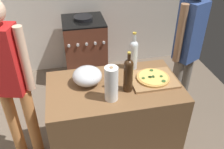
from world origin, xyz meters
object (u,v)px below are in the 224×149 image
object	(u,v)px
pizza	(153,78)
wine_bottle_amber	(128,74)
wine_bottle_green	(133,53)
person_in_red	(187,47)
stove	(85,50)
person_in_stripes	(10,78)
paper_towel_roll	(111,84)
mixing_bowl	(87,76)

from	to	relation	value
pizza	wine_bottle_amber	distance (m)	0.30
wine_bottle_green	person_in_red	size ratio (longest dim) A/B	0.22
wine_bottle_green	stove	world-z (taller)	wine_bottle_green
wine_bottle_green	stove	bearing A→B (deg)	104.53
wine_bottle_green	wine_bottle_amber	world-z (taller)	wine_bottle_green
stove	person_in_red	world-z (taller)	person_in_red
wine_bottle_amber	person_in_red	bearing A→B (deg)	33.06
person_in_stripes	paper_towel_roll	bearing A→B (deg)	-26.06
mixing_bowl	paper_towel_roll	size ratio (longest dim) A/B	0.85
wine_bottle_green	paper_towel_roll	bearing A→B (deg)	-125.70
mixing_bowl	wine_bottle_green	bearing A→B (deg)	19.80
mixing_bowl	stove	distance (m)	1.55
pizza	person_in_red	xyz separation A→B (m)	(0.53, 0.42, 0.03)
mixing_bowl	wine_bottle_green	distance (m)	0.49
paper_towel_roll	person_in_red	distance (m)	1.11
pizza	person_in_stripes	world-z (taller)	person_in_stripes
paper_towel_roll	pizza	bearing A→B (deg)	22.69
pizza	paper_towel_roll	bearing A→B (deg)	-157.31
pizza	mixing_bowl	xyz separation A→B (m)	(-0.57, 0.07, 0.05)
stove	person_in_stripes	size ratio (longest dim) A/B	0.59
wine_bottle_green	wine_bottle_amber	bearing A→B (deg)	-112.87
mixing_bowl	wine_bottle_amber	world-z (taller)	wine_bottle_amber
paper_towel_roll	stove	size ratio (longest dim) A/B	0.31
pizza	mixing_bowl	world-z (taller)	mixing_bowl
pizza	mixing_bowl	size ratio (longest dim) A/B	1.14
wine_bottle_amber	person_in_stripes	distance (m)	1.02
stove	person_in_stripes	xyz separation A→B (m)	(-0.77, -1.30, 0.49)
pizza	wine_bottle_amber	size ratio (longest dim) A/B	0.80
stove	person_in_red	bearing A→B (deg)	-48.45
wine_bottle_green	person_in_stripes	distance (m)	1.11
wine_bottle_green	person_in_red	distance (m)	0.68
person_in_stripes	mixing_bowl	bearing A→B (deg)	-13.01
paper_towel_roll	wine_bottle_amber	bearing A→B (deg)	28.31
wine_bottle_amber	wine_bottle_green	bearing A→B (deg)	67.13
wine_bottle_amber	stove	distance (m)	1.73
mixing_bowl	paper_towel_roll	distance (m)	0.30
pizza	stove	size ratio (longest dim) A/B	0.30
paper_towel_roll	person_in_red	xyz separation A→B (m)	(0.94, 0.59, -0.08)
stove	person_in_red	size ratio (longest dim) A/B	0.58
person_in_stripes	stove	bearing A→B (deg)	59.42
wine_bottle_green	person_in_stripes	size ratio (longest dim) A/B	0.22
paper_towel_roll	wine_bottle_green	xyz separation A→B (m)	(0.29, 0.41, 0.01)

